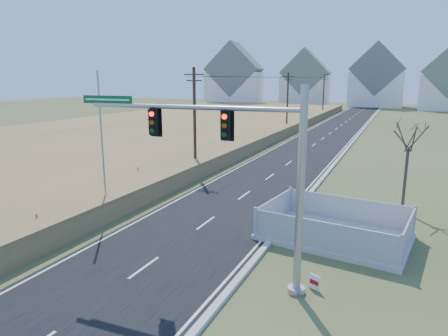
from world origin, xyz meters
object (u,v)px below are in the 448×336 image
at_px(traffic_signal_mast, 251,168).
at_px(bare_tree, 410,135).
at_px(fence_enclosure, 335,233).
at_px(flagpole, 103,161).
at_px(open_sign, 315,282).

xyz_separation_m(traffic_signal_mast, bare_tree, (5.56, 12.21, 0.02)).
relative_size(fence_enclosure, flagpole, 0.90).
bearing_deg(flagpole, open_sign, -15.11).
bearing_deg(open_sign, fence_enclosure, 114.69).
relative_size(traffic_signal_mast, flagpole, 1.16).
xyz_separation_m(fence_enclosure, open_sign, (0.09, -5.55, 0.02)).
bearing_deg(bare_tree, flagpole, -153.29).
height_order(open_sign, flagpole, flagpole).
bearing_deg(bare_tree, traffic_signal_mast, -114.48).
height_order(traffic_signal_mast, open_sign, traffic_signal_mast).
xyz_separation_m(traffic_signal_mast, flagpole, (-10.59, 4.08, -1.37)).
bearing_deg(open_sign, flagpole, -171.39).
xyz_separation_m(traffic_signal_mast, fence_enclosure, (2.41, 6.10, -4.45)).
distance_m(fence_enclosure, open_sign, 5.55).
bearing_deg(bare_tree, open_sign, -104.68).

